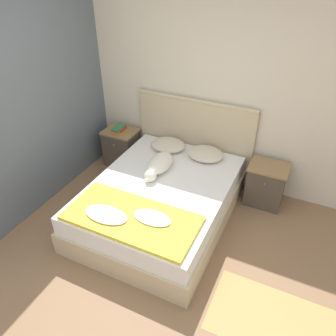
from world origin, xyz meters
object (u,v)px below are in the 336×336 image
at_px(pillow_left, 168,145).
at_px(dog, 159,165).
at_px(nightstand_left, 122,147).
at_px(pillow_right, 205,154).
at_px(book_stack, 119,129).
at_px(nightstand_right, 266,184).
at_px(bed, 161,201).

distance_m(pillow_left, dog, 0.54).
bearing_deg(nightstand_left, pillow_right, -2.74).
bearing_deg(book_stack, pillow_left, -3.26).
distance_m(pillow_right, book_stack, 1.32).
xyz_separation_m(nightstand_right, pillow_left, (-1.32, -0.06, 0.27)).
bearing_deg(nightstand_right, book_stack, -179.51).
distance_m(nightstand_left, nightstand_right, 2.12).
distance_m(pillow_left, pillow_right, 0.53).
xyz_separation_m(nightstand_left, dog, (0.93, -0.59, 0.31)).
bearing_deg(nightstand_right, dog, -153.77).
relative_size(nightstand_right, dog, 0.85).
bearing_deg(dog, nightstand_left, 147.68).
bearing_deg(bed, dog, 119.05).
xyz_separation_m(bed, dog, (-0.13, 0.24, 0.34)).
bearing_deg(book_stack, nightstand_left, 88.68).
xyz_separation_m(nightstand_left, nightstand_right, (2.12, 0.00, 0.00)).
relative_size(pillow_left, book_stack, 2.01).
xyz_separation_m(bed, nightstand_right, (1.06, 0.82, 0.03)).
relative_size(nightstand_right, pillow_right, 1.18).
bearing_deg(bed, book_stack, 142.75).
height_order(bed, nightstand_right, nightstand_right).
bearing_deg(bed, pillow_left, 109.14).
height_order(dog, book_stack, dog).
distance_m(bed, pillow_left, 0.86).
relative_size(pillow_right, book_stack, 2.01).
xyz_separation_m(pillow_left, book_stack, (-0.80, 0.05, 0.04)).
bearing_deg(dog, pillow_left, 104.18).
bearing_deg(nightstand_left, bed, -37.87).
bearing_deg(pillow_left, pillow_right, 0.00).
bearing_deg(book_stack, bed, -37.25).
distance_m(bed, nightstand_left, 1.34).
distance_m(nightstand_left, pillow_left, 0.84).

